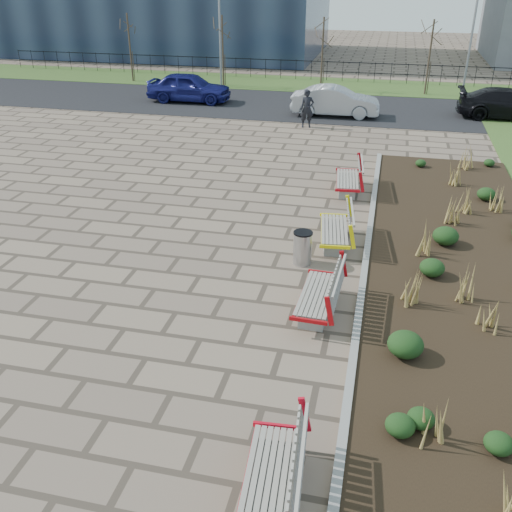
% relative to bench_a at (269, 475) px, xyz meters
% --- Properties ---
extents(ground, '(120.00, 120.00, 0.00)m').
position_rel_bench_a_xyz_m(ground, '(-3.00, 2.65, -0.50)').
color(ground, '#786653').
rests_on(ground, ground).
extents(planting_bed, '(4.50, 18.00, 0.10)m').
position_rel_bench_a_xyz_m(planting_bed, '(3.25, 7.65, -0.45)').
color(planting_bed, black).
rests_on(planting_bed, ground).
extents(planting_curb, '(0.16, 18.00, 0.15)m').
position_rel_bench_a_xyz_m(planting_curb, '(0.92, 7.65, -0.42)').
color(planting_curb, gray).
rests_on(planting_curb, ground).
extents(grass_verge_far, '(80.00, 5.00, 0.04)m').
position_rel_bench_a_xyz_m(grass_verge_far, '(-3.00, 30.65, -0.48)').
color(grass_verge_far, '#33511E').
rests_on(grass_verge_far, ground).
extents(road, '(80.00, 7.00, 0.02)m').
position_rel_bench_a_xyz_m(road, '(-3.00, 24.65, -0.49)').
color(road, black).
rests_on(road, ground).
extents(bench_a, '(1.06, 2.16, 1.00)m').
position_rel_bench_a_xyz_m(bench_a, '(0.00, 0.00, 0.00)').
color(bench_a, red).
rests_on(bench_a, ground).
extents(bench_b, '(0.99, 2.14, 1.00)m').
position_rel_bench_a_xyz_m(bench_b, '(0.00, 5.05, 0.00)').
color(bench_b, '#B10B11').
rests_on(bench_b, ground).
extents(bench_c, '(1.15, 2.19, 1.00)m').
position_rel_bench_a_xyz_m(bench_c, '(0.00, 8.50, 0.00)').
color(bench_c, '#FFED0D').
rests_on(bench_c, ground).
extents(bench_d, '(1.09, 2.17, 1.00)m').
position_rel_bench_a_xyz_m(bench_d, '(0.00, 12.58, 0.00)').
color(bench_d, '#AF0B15').
rests_on(bench_d, ground).
extents(litter_bin, '(0.47, 0.47, 0.85)m').
position_rel_bench_a_xyz_m(litter_bin, '(-0.66, 7.22, -0.07)').
color(litter_bin, '#B2B2B7').
rests_on(litter_bin, ground).
extents(pedestrian, '(0.70, 0.54, 1.70)m').
position_rel_bench_a_xyz_m(pedestrian, '(-2.55, 20.52, 0.35)').
color(pedestrian, black).
rests_on(pedestrian, ground).
extents(car_blue, '(4.51, 1.87, 1.53)m').
position_rel_bench_a_xyz_m(car_blue, '(-9.54, 24.34, 0.28)').
color(car_blue, navy).
rests_on(car_blue, road).
extents(car_silver, '(4.34, 1.66, 1.41)m').
position_rel_bench_a_xyz_m(car_silver, '(-1.51, 22.92, 0.23)').
color(car_silver, '#9D9EA4').
rests_on(car_silver, road).
extents(car_black, '(4.82, 1.99, 1.40)m').
position_rel_bench_a_xyz_m(car_black, '(6.72, 24.27, 0.22)').
color(car_black, black).
rests_on(car_black, road).
extents(tree_a, '(1.40, 1.40, 4.00)m').
position_rel_bench_a_xyz_m(tree_a, '(-15.00, 29.15, 1.54)').
color(tree_a, '#4C3D2D').
rests_on(tree_a, grass_verge_far).
extents(tree_b, '(1.40, 1.40, 4.00)m').
position_rel_bench_a_xyz_m(tree_b, '(-9.00, 29.15, 1.54)').
color(tree_b, '#4C3D2D').
rests_on(tree_b, grass_verge_far).
extents(tree_c, '(1.40, 1.40, 4.00)m').
position_rel_bench_a_xyz_m(tree_c, '(-3.00, 29.15, 1.54)').
color(tree_c, '#4C3D2D').
rests_on(tree_c, grass_verge_far).
extents(tree_d, '(1.40, 1.40, 4.00)m').
position_rel_bench_a_xyz_m(tree_d, '(3.00, 29.15, 1.54)').
color(tree_d, '#4C3D2D').
rests_on(tree_d, grass_verge_far).
extents(lamp_west, '(0.24, 0.60, 6.00)m').
position_rel_bench_a_xyz_m(lamp_west, '(-9.00, 28.65, 2.54)').
color(lamp_west, gray).
rests_on(lamp_west, grass_verge_far).
extents(lamp_east, '(0.24, 0.60, 6.00)m').
position_rel_bench_a_xyz_m(lamp_east, '(5.00, 28.65, 2.54)').
color(lamp_east, gray).
rests_on(lamp_east, grass_verge_far).
extents(railing_fence, '(44.00, 0.10, 1.20)m').
position_rel_bench_a_xyz_m(railing_fence, '(-3.00, 32.15, 0.14)').
color(railing_fence, black).
rests_on(railing_fence, grass_verge_far).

